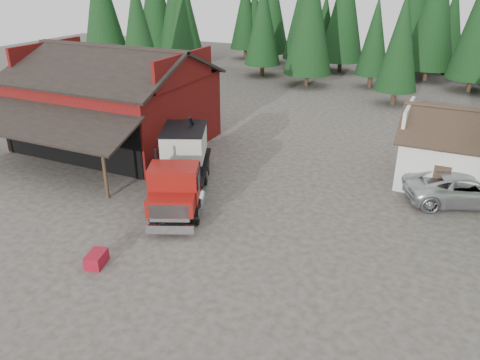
% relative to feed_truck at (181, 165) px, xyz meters
% --- Properties ---
extents(ground, '(120.00, 120.00, 0.00)m').
position_rel_feed_truck_xyz_m(ground, '(1.76, -4.03, -1.96)').
color(ground, '#3F3931').
rests_on(ground, ground).
extents(red_barn, '(12.80, 13.63, 7.18)m').
position_rel_feed_truck_xyz_m(red_barn, '(-9.24, 5.87, 0.74)').
color(red_barn, maroon).
rests_on(red_barn, ground).
extents(farmhouse, '(8.60, 6.42, 4.65)m').
position_rel_feed_truck_xyz_m(farmhouse, '(14.76, 8.97, -0.29)').
color(farmhouse, silver).
rests_on(farmhouse, ground).
extents(conifer_backdrop, '(76.00, 16.00, 16.00)m').
position_rel_feed_truck_xyz_m(conifer_backdrop, '(1.76, 37.97, -1.96)').
color(conifer_backdrop, '#113316').
rests_on(conifer_backdrop, ground).
extents(near_pine_a, '(4.40, 4.40, 11.40)m').
position_rel_feed_truck_xyz_m(near_pine_a, '(-20.24, 23.97, 4.44)').
color(near_pine_a, '#382619').
rests_on(near_pine_a, ground).
extents(near_pine_b, '(3.96, 3.96, 10.40)m').
position_rel_feed_truck_xyz_m(near_pine_b, '(7.76, 25.97, 3.93)').
color(near_pine_b, '#382619').
rests_on(near_pine_b, ground).
extents(near_pine_d, '(5.28, 5.28, 13.40)m').
position_rel_feed_truck_xyz_m(near_pine_d, '(-2.24, 29.97, 5.44)').
color(near_pine_d, '#382619').
rests_on(near_pine_d, ground).
extents(feed_truck, '(6.02, 9.47, 4.18)m').
position_rel_feed_truck_xyz_m(feed_truck, '(0.00, 0.00, 0.00)').
color(feed_truck, black).
rests_on(feed_truck, ground).
extents(silver_car, '(7.03, 5.21, 1.77)m').
position_rel_feed_truck_xyz_m(silver_car, '(14.51, 5.97, -1.07)').
color(silver_car, '#B9BDC2').
rests_on(silver_car, ground).
extents(equip_box, '(0.97, 1.25, 0.60)m').
position_rel_feed_truck_xyz_m(equip_box, '(0.12, -7.44, -1.66)').
color(equip_box, maroon).
rests_on(equip_box, ground).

